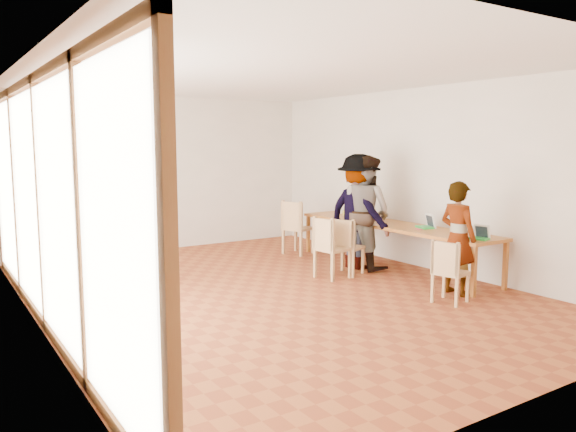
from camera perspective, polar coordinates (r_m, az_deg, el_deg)
ground at (r=7.94m, az=-1.66°, el=-7.75°), size 8.00×8.00×0.00m
wall_back at (r=11.29m, az=-12.40°, el=4.26°), size 6.00×0.10×3.00m
wall_front at (r=4.78m, az=24.23°, el=-0.08°), size 6.00×0.10×3.00m
wall_right at (r=9.60m, az=13.77°, el=3.72°), size 0.10×8.00×3.00m
window_wall at (r=6.65m, az=-24.02°, el=1.82°), size 0.10×8.00×3.00m
ceiling at (r=7.73m, az=-1.75°, el=14.41°), size 6.00×8.00×0.04m
communal_table at (r=9.49m, az=10.55°, el=-1.07°), size 0.80×4.00×0.75m
side_table at (r=8.68m, az=-16.84°, el=-2.25°), size 0.90×0.90×0.75m
chair_near at (r=7.55m, az=15.94°, el=-4.84°), size 0.48×0.48×0.44m
chair_mid at (r=8.62m, az=4.09°, el=-2.59°), size 0.50×0.50×0.51m
chair_far at (r=8.87m, az=5.82°, el=-2.51°), size 0.56×0.56×0.48m
chair_empty at (r=10.50m, az=0.71°, el=-0.60°), size 0.61×0.61×0.54m
chair_spare at (r=9.01m, az=-18.32°, el=-2.46°), size 0.61×0.61×0.52m
person_near at (r=8.04m, az=16.88°, el=-2.16°), size 0.38×0.57×1.57m
person_mid at (r=9.40m, az=7.91°, el=0.38°), size 0.78×0.97×1.89m
person_far at (r=9.41m, az=7.16°, el=0.46°), size 0.85×1.31×1.91m
laptop_near at (r=8.26m, az=18.96°, el=-1.85°), size 0.26×0.28×0.20m
laptop_mid at (r=9.12m, az=14.00°, el=-0.80°), size 0.31×0.33×0.23m
laptop_far at (r=10.01m, az=7.88°, el=-0.01°), size 0.26×0.27×0.19m
yellow_mug at (r=10.32m, az=5.93°, el=0.24°), size 0.15×0.15×0.11m
green_bottle at (r=9.79m, az=6.69°, el=0.36°), size 0.07×0.07×0.28m
clear_glass at (r=8.90m, az=16.50°, el=-1.19°), size 0.07×0.07×0.09m
condiment_cup at (r=10.77m, az=5.37°, el=0.42°), size 0.08×0.08×0.06m
pink_phone at (r=8.92m, az=13.16°, el=-1.31°), size 0.05×0.10×0.01m
black_pouch at (r=10.16m, az=7.20°, el=0.07°), size 0.16×0.26×0.09m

